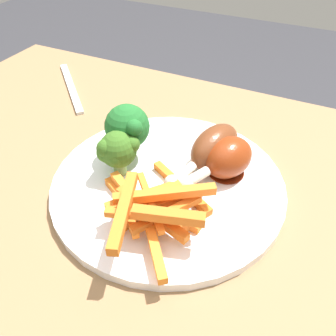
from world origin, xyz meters
The scene contains 8 objects.
dining_table centered at (0.00, 0.00, 0.61)m, with size 1.00×0.65×0.74m.
dinner_plate centered at (-0.03, 0.03, 0.74)m, with size 0.29×0.29×0.01m, color white.
broccoli_floret_front centered at (-0.09, 0.02, 0.78)m, with size 0.05×0.05×0.06m.
broccoli_floret_middle centered at (-0.10, 0.06, 0.80)m, with size 0.06×0.06×0.08m.
carrot_fries_pile centered at (-0.02, -0.03, 0.77)m, with size 0.14×0.16×0.05m.
chicken_drumstick_near centered at (0.03, 0.08, 0.77)m, with size 0.08×0.11×0.05m.
chicken_drumstick_far centered at (0.01, 0.09, 0.77)m, with size 0.06×0.14×0.05m.
fork centered at (-0.30, 0.19, 0.74)m, with size 0.19×0.01×0.01m, color silver.
Camera 1 is at (0.11, -0.25, 1.04)m, focal length 37.19 mm.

